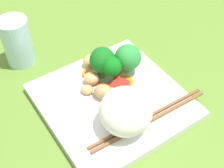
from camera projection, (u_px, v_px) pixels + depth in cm
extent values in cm
cube|color=#597D2C|center=(113.00, 108.00, 60.77)|extent=(110.00, 110.00, 2.00)
cube|color=white|center=(113.00, 101.00, 59.41)|extent=(25.85, 25.85, 1.75)
ellipsoid|color=white|center=(126.00, 111.00, 51.81)|extent=(12.67, 12.69, 7.57)
cylinder|color=#66A751|center=(113.00, 77.00, 60.42)|extent=(1.84, 1.84, 3.11)
sphere|color=#0E6C16|center=(112.00, 66.00, 58.36)|extent=(3.70, 3.70, 3.70)
cylinder|color=#66A648|center=(127.00, 66.00, 63.10)|extent=(2.28, 2.31, 2.49)
sphere|color=green|center=(128.00, 57.00, 60.92)|extent=(5.23, 5.23, 5.23)
cylinder|color=#62A44D|center=(102.00, 70.00, 62.07)|extent=(2.36, 1.90, 2.96)
sphere|color=#14671B|center=(103.00, 60.00, 59.87)|extent=(5.07, 5.07, 5.07)
cylinder|color=orange|center=(106.00, 87.00, 60.29)|extent=(3.99, 3.99, 0.53)
cylinder|color=orange|center=(88.00, 74.00, 62.65)|extent=(2.90, 2.90, 0.71)
cylinder|color=orange|center=(126.00, 81.00, 61.46)|extent=(3.85, 3.85, 0.43)
cylinder|color=orange|center=(102.00, 65.00, 64.59)|extent=(2.20, 2.20, 0.50)
cylinder|color=orange|center=(117.00, 72.00, 63.32)|extent=(2.65, 2.65, 0.46)
cube|color=red|center=(120.00, 87.00, 59.15)|extent=(3.87, 3.79, 2.24)
cube|color=red|center=(111.00, 61.00, 64.84)|extent=(3.14, 3.27, 1.24)
ellipsoid|color=tan|center=(103.00, 91.00, 58.12)|extent=(4.64, 4.62, 2.68)
ellipsoid|color=tan|center=(91.00, 60.00, 64.03)|extent=(4.04, 3.27, 2.59)
ellipsoid|color=tan|center=(114.00, 95.00, 57.81)|extent=(3.62, 3.67, 2.31)
ellipsoid|color=tan|center=(87.00, 90.00, 59.19)|extent=(3.00, 3.15, 1.60)
ellipsoid|color=tan|center=(92.00, 78.00, 60.69)|extent=(4.11, 3.99, 2.37)
cylinder|color=brown|center=(151.00, 121.00, 54.82)|extent=(24.07, 2.05, 0.63)
cylinder|color=brown|center=(148.00, 117.00, 55.36)|extent=(24.07, 2.05, 0.63)
cylinder|color=#ACD3DC|center=(17.00, 42.00, 64.75)|extent=(6.07, 6.07, 10.42)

